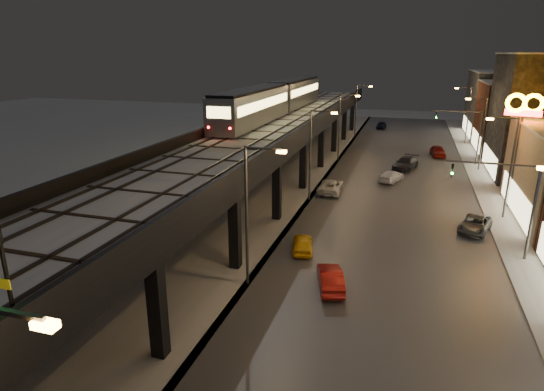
% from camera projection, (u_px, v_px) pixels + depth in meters
% --- Properties ---
extents(road_surface, '(17.00, 120.00, 0.06)m').
position_uv_depth(road_surface, '(395.00, 196.00, 46.87)').
color(road_surface, '#46474D').
rests_on(road_surface, ground).
extents(sidewalk_right, '(4.00, 120.00, 0.14)m').
position_uv_depth(sidewalk_right, '(501.00, 205.00, 44.07)').
color(sidewalk_right, '#9FA1A8').
rests_on(sidewalk_right, ground).
extents(under_viaduct_pavement, '(11.00, 120.00, 0.06)m').
position_uv_depth(under_viaduct_pavement, '(270.00, 185.00, 50.64)').
color(under_viaduct_pavement, '#9FA1A8').
rests_on(under_viaduct_pavement, ground).
extents(elevated_viaduct, '(9.00, 100.00, 6.30)m').
position_uv_depth(elevated_viaduct, '(261.00, 141.00, 46.08)').
color(elevated_viaduct, black).
rests_on(elevated_viaduct, ground).
extents(viaduct_trackbed, '(8.40, 100.00, 0.32)m').
position_uv_depth(viaduct_trackbed, '(261.00, 133.00, 45.97)').
color(viaduct_trackbed, '#B2B7C1').
rests_on(viaduct_trackbed, elevated_viaduct).
extents(viaduct_parapet_streetside, '(0.30, 100.00, 1.10)m').
position_uv_depth(viaduct_parapet_streetside, '(303.00, 130.00, 44.64)').
color(viaduct_parapet_streetside, black).
rests_on(viaduct_parapet_streetside, elevated_viaduct).
extents(viaduct_parapet_far, '(0.30, 100.00, 1.10)m').
position_uv_depth(viaduct_parapet_far, '(222.00, 126.00, 47.07)').
color(viaduct_parapet_far, black).
rests_on(viaduct_parapet_far, elevated_viaduct).
extents(building_e, '(12.20, 12.20, 10.16)m').
position_uv_depth(building_e, '(524.00, 118.00, 65.37)').
color(building_e, '#602919').
rests_on(building_e, ground).
extents(building_f, '(12.20, 16.20, 11.16)m').
position_uv_depth(building_f, '(507.00, 105.00, 77.98)').
color(building_f, '#3B3B3B').
rests_on(building_f, ground).
extents(streetlight_left_1, '(2.57, 0.28, 9.00)m').
position_uv_depth(streetlight_left_1, '(251.00, 207.00, 27.46)').
color(streetlight_left_1, '#38383A').
rests_on(streetlight_left_1, ground).
extents(streetlight_left_2, '(2.57, 0.28, 9.00)m').
position_uv_depth(streetlight_left_2, '(313.00, 149.00, 43.87)').
color(streetlight_left_2, '#38383A').
rests_on(streetlight_left_2, ground).
extents(streetlight_right_2, '(2.56, 0.28, 9.00)m').
position_uv_depth(streetlight_right_2, '(508.00, 161.00, 39.08)').
color(streetlight_right_2, '#38383A').
rests_on(streetlight_right_2, ground).
extents(streetlight_left_3, '(2.57, 0.28, 9.00)m').
position_uv_depth(streetlight_left_3, '(341.00, 123.00, 60.28)').
color(streetlight_left_3, '#38383A').
rests_on(streetlight_left_3, ground).
extents(streetlight_right_3, '(2.56, 0.28, 9.00)m').
position_uv_depth(streetlight_right_3, '(481.00, 129.00, 55.49)').
color(streetlight_right_3, '#38383A').
rests_on(streetlight_right_3, ground).
extents(streetlight_left_4, '(2.57, 0.28, 9.00)m').
position_uv_depth(streetlight_left_4, '(358.00, 108.00, 76.69)').
color(streetlight_left_4, '#38383A').
rests_on(streetlight_left_4, ground).
extents(streetlight_right_4, '(2.56, 0.28, 9.00)m').
position_uv_depth(streetlight_right_4, '(467.00, 111.00, 71.90)').
color(streetlight_right_4, '#38383A').
rests_on(streetlight_right_4, ground).
extents(traffic_light_rig_a, '(6.10, 0.34, 7.00)m').
position_uv_depth(traffic_light_rig_a, '(516.00, 199.00, 31.35)').
color(traffic_light_rig_a, '#38383A').
rests_on(traffic_light_rig_a, ground).
extents(traffic_light_rig_b, '(6.10, 0.34, 7.00)m').
position_uv_depth(traffic_light_rig_b, '(470.00, 131.00, 58.70)').
color(traffic_light_rig_b, '#38383A').
rests_on(traffic_light_rig_b, ground).
extents(subway_train, '(3.18, 38.36, 3.81)m').
position_uv_depth(subway_train, '(277.00, 98.00, 59.00)').
color(subway_train, gray).
rests_on(subway_train, viaduct_trackbed).
extents(rail_signal, '(0.37, 0.44, 3.16)m').
position_uv_depth(rail_signal, '(0.00, 255.00, 12.49)').
color(rail_signal, black).
rests_on(rail_signal, viaduct_trackbed).
extents(car_taxi, '(2.21, 3.82, 1.22)m').
position_uv_depth(car_taxi, '(303.00, 244.00, 33.67)').
color(car_taxi, yellow).
rests_on(car_taxi, ground).
extents(car_near_white, '(2.48, 4.27, 1.33)m').
position_uv_depth(car_near_white, '(330.00, 279.00, 28.35)').
color(car_near_white, maroon).
rests_on(car_near_white, ground).
extents(car_mid_silver, '(2.42, 5.03, 1.38)m').
position_uv_depth(car_mid_silver, '(331.00, 187.00, 47.78)').
color(car_mid_silver, silver).
rests_on(car_mid_silver, ground).
extents(car_mid_dark, '(3.07, 4.65, 1.25)m').
position_uv_depth(car_mid_dark, '(391.00, 177.00, 51.86)').
color(car_mid_dark, silver).
rests_on(car_mid_dark, ground).
extents(car_far_white, '(1.81, 4.11, 1.37)m').
position_uv_depth(car_far_white, '(381.00, 125.00, 88.07)').
color(car_far_white, black).
rests_on(car_far_white, ground).
extents(car_onc_dark, '(3.30, 4.84, 1.23)m').
position_uv_depth(car_onc_dark, '(475.00, 225.00, 37.36)').
color(car_onc_dark, '#3E4247').
rests_on(car_onc_dark, ground).
extents(car_onc_white, '(3.53, 5.63, 1.52)m').
position_uv_depth(car_onc_white, '(406.00, 164.00, 57.18)').
color(car_onc_white, black).
rests_on(car_onc_white, ground).
extents(car_onc_red, '(2.30, 4.53, 1.48)m').
position_uv_depth(car_onc_red, '(438.00, 152.00, 64.27)').
color(car_onc_red, maroon).
rests_on(car_onc_red, ground).
extents(sign_mcdonalds, '(3.18, 0.83, 10.71)m').
position_uv_depth(sign_mcdonalds, '(523.00, 115.00, 40.92)').
color(sign_mcdonalds, '#38383A').
rests_on(sign_mcdonalds, ground).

